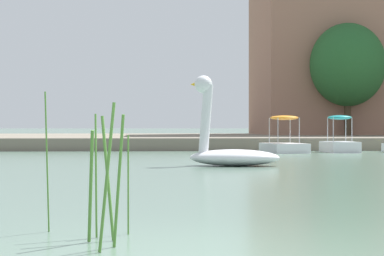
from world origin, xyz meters
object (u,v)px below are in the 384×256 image
(swan_boat, at_px, (229,148))
(tree_broadleaf_behind_dock, at_px, (348,65))
(pedal_boat_orange, at_px, (284,142))
(pedal_boat_teal, at_px, (340,142))

(swan_boat, height_order, tree_broadleaf_behind_dock, tree_broadleaf_behind_dock)
(swan_boat, distance_m, pedal_boat_orange, 11.17)
(pedal_boat_teal, relative_size, tree_broadleaf_behind_dock, 0.35)
(pedal_boat_orange, xyz_separation_m, pedal_boat_teal, (2.54, 0.38, -0.02))
(swan_boat, height_order, pedal_boat_teal, swan_boat)
(pedal_boat_teal, bearing_deg, swan_boat, -118.51)
(pedal_boat_orange, height_order, tree_broadleaf_behind_dock, tree_broadleaf_behind_dock)
(swan_boat, height_order, pedal_boat_orange, swan_boat)
(pedal_boat_orange, bearing_deg, pedal_boat_teal, 8.51)
(swan_boat, relative_size, tree_broadleaf_behind_dock, 0.42)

